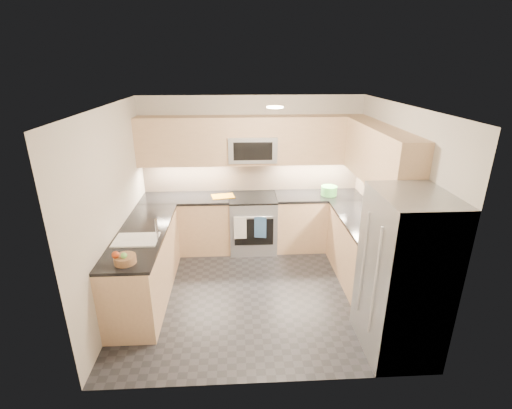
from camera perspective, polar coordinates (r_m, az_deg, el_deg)
name	(u,v)px	position (r m, az deg, el deg)	size (l,w,h in m)	color
floor	(257,290)	(5.31, 0.22, -13.05)	(3.60, 3.20, 0.00)	#222227
ceiling	(258,106)	(4.42, 0.26, 14.87)	(3.60, 3.20, 0.02)	beige
wall_back	(252,172)	(6.24, -0.64, 4.98)	(3.60, 0.02, 2.50)	beige
wall_front	(268,274)	(3.29, 1.93, -10.60)	(3.60, 0.02, 2.50)	beige
wall_left	(114,210)	(4.96, -21.01, -0.79)	(0.02, 3.20, 2.50)	beige
wall_right	(395,204)	(5.15, 20.67, 0.04)	(0.02, 3.20, 2.50)	beige
base_cab_back_left	(188,225)	(6.28, -10.49, -3.06)	(1.42, 0.60, 0.90)	#D5AB80
base_cab_back_right	(317,222)	(6.37, 9.36, -2.62)	(1.42, 0.60, 0.90)	#D5AB80
base_cab_right	(363,254)	(5.49, 16.10, -7.28)	(0.60, 1.70, 0.90)	#D5AB80
base_cab_peninsula	(145,265)	(5.21, -16.69, -8.93)	(0.60, 2.00, 0.90)	#D5AB80
countertop_back_left	(186,198)	(6.10, -10.78, 0.97)	(1.42, 0.63, 0.04)	black
countertop_back_right	(319,196)	(6.20, 9.62, 1.36)	(1.42, 0.63, 0.04)	black
countertop_right	(366,223)	(5.29, 16.61, -2.78)	(0.63, 1.70, 0.04)	black
countertop_peninsula	(141,233)	(5.00, -17.24, -4.24)	(0.63, 2.00, 0.04)	black
upper_cab_back	(252,140)	(5.93, -0.59, 9.85)	(3.60, 0.35, 0.75)	#D5AB80
upper_cab_right	(380,156)	(5.16, 18.51, 7.07)	(0.35, 1.95, 0.75)	#D5AB80
backsplash_back	(252,176)	(6.25, -0.64, 4.48)	(3.60, 0.01, 0.51)	tan
backsplash_right	(382,196)	(5.55, 18.78, 1.17)	(0.01, 2.30, 0.51)	tan
gas_range	(253,223)	(6.20, -0.48, -2.93)	(0.76, 0.65, 0.91)	#9E9FA5
range_cooktop	(253,198)	(6.03, -0.49, 1.06)	(0.76, 0.65, 0.03)	black
oven_door_glass	(254,232)	(5.91, -0.32, -4.28)	(0.62, 0.02, 0.45)	black
oven_handle	(254,217)	(5.78, -0.32, -1.94)	(0.02, 0.02, 0.60)	#B2B5BA
microwave	(252,148)	(5.93, -0.57, 8.62)	(0.76, 0.40, 0.40)	#9DA0A4
microwave_door	(253,151)	(5.73, -0.48, 8.18)	(0.60, 0.01, 0.28)	black
refrigerator	(403,276)	(4.21, 21.68, -10.14)	(0.70, 0.90, 1.80)	gray
fridge_handle_left	(375,282)	(3.91, 17.82, -11.32)	(0.02, 0.02, 1.20)	#B2B5BA
fridge_handle_right	(363,264)	(4.19, 16.13, -8.75)	(0.02, 0.02, 1.20)	#B2B5BA
sink_basin	(137,245)	(4.80, -17.86, -5.94)	(0.52, 0.38, 0.16)	white
faucet	(157,230)	(4.65, -15.03, -3.76)	(0.03, 0.03, 0.28)	silver
utensil_bowl	(329,191)	(6.17, 11.16, 2.11)	(0.26, 0.26, 0.15)	green
cutting_board	(223,196)	(6.03, -5.10, 1.27)	(0.35, 0.25, 0.01)	orange
fruit_basket	(125,259)	(4.29, -19.50, -7.97)	(0.24, 0.24, 0.09)	#976B46
fruit_apple	(115,255)	(4.26, -20.81, -7.25)	(0.08, 0.08, 0.08)	#B33A14
fruit_pear	(124,256)	(4.22, -19.67, -7.40)	(0.07, 0.07, 0.07)	#70C655
dish_towel_check	(240,228)	(5.82, -2.45, -3.60)	(0.20, 0.02, 0.37)	white
dish_towel_blue	(260,227)	(5.83, 0.66, -3.53)	(0.19, 0.02, 0.36)	#345C90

